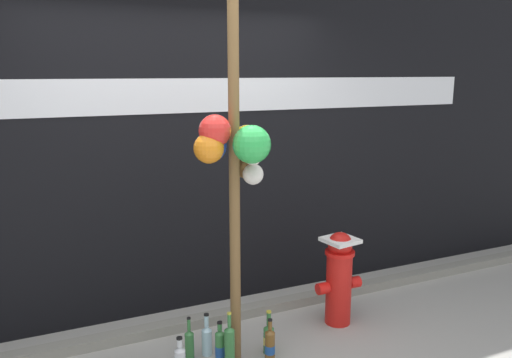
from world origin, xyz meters
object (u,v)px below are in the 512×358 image
object	(u,v)px
fire_hydrant	(339,276)
bottle_5	(189,344)
memorial_post	(234,118)
bottle_6	(220,347)
bottle_0	(230,347)
bottle_1	(207,339)
bottle_4	(270,345)
bottle_2	(269,338)

from	to	relation	value
fire_hydrant	bottle_5	size ratio (longest dim) A/B	2.38
memorial_post	bottle_5	distance (m)	1.63
fire_hydrant	bottle_6	xyz separation A→B (m)	(-1.08, -0.18, -0.27)
memorial_post	fire_hydrant	xyz separation A→B (m)	(0.96, 0.17, -1.31)
bottle_5	bottle_0	bearing A→B (deg)	-47.40
bottle_5	bottle_6	size ratio (longest dim) A/B	1.00
memorial_post	bottle_1	size ratio (longest dim) A/B	9.56
fire_hydrant	bottle_5	world-z (taller)	fire_hydrant
bottle_0	bottle_5	xyz separation A→B (m)	(-0.21, 0.23, -0.05)
bottle_0	bottle_6	xyz separation A→B (m)	(-0.04, 0.09, -0.04)
memorial_post	bottle_6	world-z (taller)	memorial_post
bottle_5	bottle_6	distance (m)	0.23
fire_hydrant	bottle_4	bearing A→B (deg)	-159.05
bottle_0	bottle_2	bearing A→B (deg)	13.52
fire_hydrant	bottle_6	size ratio (longest dim) A/B	2.38
fire_hydrant	bottle_0	distance (m)	1.10
fire_hydrant	bottle_0	world-z (taller)	fire_hydrant
bottle_0	bottle_1	world-z (taller)	bottle_0
bottle_0	bottle_5	world-z (taller)	bottle_0
bottle_2	bottle_5	xyz separation A→B (m)	(-0.55, 0.15, 0.00)
bottle_0	bottle_6	distance (m)	0.10
bottle_5	bottle_6	xyz separation A→B (m)	(0.18, -0.15, 0.01)
bottle_0	bottle_5	distance (m)	0.32
bottle_2	bottle_0	bearing A→B (deg)	-166.48
bottle_6	bottle_2	bearing A→B (deg)	-0.82
bottle_4	bottle_1	bearing A→B (deg)	144.45
bottle_0	bottle_6	world-z (taller)	bottle_0
memorial_post	fire_hydrant	size ratio (longest dim) A/B	3.95
bottle_1	bottle_2	world-z (taller)	bottle_2
fire_hydrant	bottle_2	bearing A→B (deg)	-165.50
memorial_post	bottle_4	bearing A→B (deg)	-27.95
fire_hydrant	bottle_1	bearing A→B (deg)	-179.00
bottle_4	bottle_2	bearing A→B (deg)	68.91
fire_hydrant	bottle_2	distance (m)	0.79
memorial_post	bottle_6	size ratio (longest dim) A/B	9.40
bottle_4	bottle_6	bearing A→B (deg)	161.83
bottle_0	bottle_4	world-z (taller)	bottle_0
fire_hydrant	bottle_4	xyz separation A→B (m)	(-0.75, -0.29, -0.28)
bottle_2	bottle_4	xyz separation A→B (m)	(-0.04, -0.10, 0.01)
bottle_1	bottle_2	size ratio (longest dim) A/B	0.96
fire_hydrant	bottle_2	size ratio (longest dim) A/B	2.34
bottle_4	bottle_5	size ratio (longest dim) A/B	1.00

